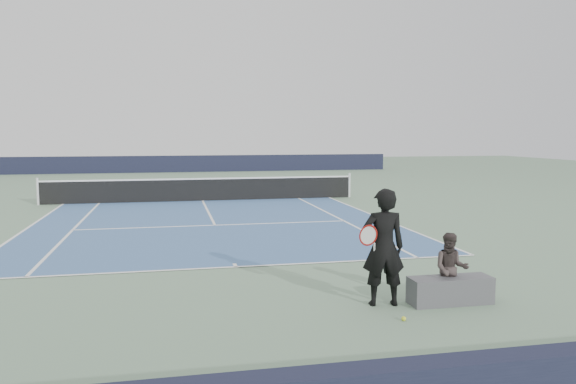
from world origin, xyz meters
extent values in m
plane|color=slate|center=(0.00, 0.00, 0.00)|extent=(80.00, 80.00, 0.00)
cube|color=#3D6091|center=(0.00, 0.00, 0.01)|extent=(10.97, 23.77, 0.01)
cylinder|color=silver|center=(-6.40, 0.00, 0.54)|extent=(0.10, 0.10, 1.07)
cylinder|color=silver|center=(6.40, 0.00, 0.54)|extent=(0.10, 0.10, 1.07)
cube|color=black|center=(0.00, 0.00, 0.46)|extent=(12.80, 0.03, 0.90)
cube|color=white|center=(0.00, 0.00, 0.93)|extent=(12.80, 0.04, 0.06)
cube|color=black|center=(0.00, 17.88, 0.60)|extent=(30.00, 0.25, 1.20)
imported|color=black|center=(2.06, -14.95, 0.96)|extent=(0.79, 0.62, 1.93)
torus|color=maroon|center=(1.78, -15.00, 1.18)|extent=(0.34, 0.18, 0.36)
cylinder|color=white|center=(1.78, -15.00, 1.18)|extent=(0.29, 0.14, 0.32)
cylinder|color=white|center=(1.90, -14.97, 0.92)|extent=(0.08, 0.13, 0.27)
sphere|color=yellow|center=(2.07, -15.77, 0.04)|extent=(0.07, 0.07, 0.07)
cube|color=#4D4D51|center=(3.18, -15.11, 0.22)|extent=(1.45, 0.98, 0.45)
imported|color=#3E3331|center=(3.18, -15.11, 0.59)|extent=(0.71, 0.65, 1.19)
camera|label=1|loc=(-1.33, -23.42, 2.81)|focal=35.00mm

